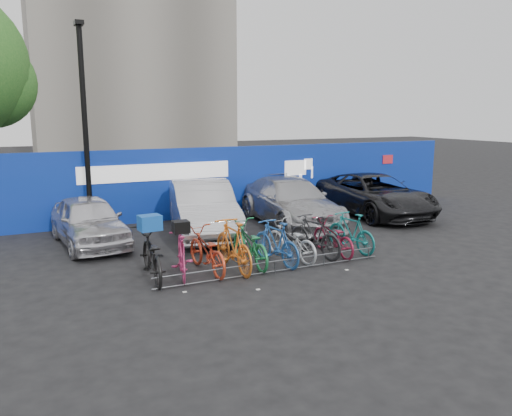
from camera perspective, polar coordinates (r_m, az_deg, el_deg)
ground at (r=11.84m, az=0.83°, el=-6.64°), size 100.00×100.00×0.00m
hoarding at (r=17.05m, az=-8.01°, el=2.80°), size 22.00×0.18×2.40m
lamppost at (r=15.65m, az=-18.97°, el=9.21°), size 0.25×0.50×6.11m
bike_rack at (r=11.28m, az=2.18°, el=-6.68°), size 5.60×0.03×0.30m
car_0 at (r=14.31m, az=-18.57°, el=-1.40°), size 1.96×4.04×1.33m
car_1 at (r=14.81m, az=-6.13°, el=-0.01°), size 2.57×5.00×1.57m
car_2 at (r=16.13m, az=3.94°, el=0.74°), size 2.46×5.23×1.47m
car_3 at (r=18.04m, az=13.33°, el=1.48°), size 2.66×5.29×1.44m
bike_0 at (r=11.03m, az=-11.90°, el=-5.25°), size 0.85×2.10×1.08m
bike_1 at (r=11.05m, az=-8.50°, el=-5.32°), size 0.83×1.73×1.00m
bike_2 at (r=11.30m, az=-5.70°, el=-4.89°), size 0.79×1.95×1.00m
bike_3 at (r=11.35m, az=-2.60°, el=-4.29°), size 0.59×1.99×1.19m
bike_4 at (r=11.76m, az=-0.77°, el=-4.12°), size 0.73×1.99×1.04m
bike_5 at (r=11.83m, az=2.31°, el=-3.97°), size 0.77×1.83×1.07m
bike_6 at (r=12.23m, az=3.99°, el=-3.74°), size 0.97×1.92×0.96m
bike_7 at (r=12.56m, az=6.75°, el=-3.15°), size 0.88×1.85×1.07m
bike_8 at (r=12.79m, az=8.74°, el=-3.29°), size 0.63×1.76×0.92m
bike_9 at (r=13.15m, az=10.80°, el=-2.72°), size 0.71×1.77×1.04m
cargo_crate at (r=10.86m, az=-12.05°, el=-1.67°), size 0.49×0.40×0.33m
cargo_topcase at (r=10.89m, az=-8.59°, el=-2.14°), size 0.36×0.32×0.26m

